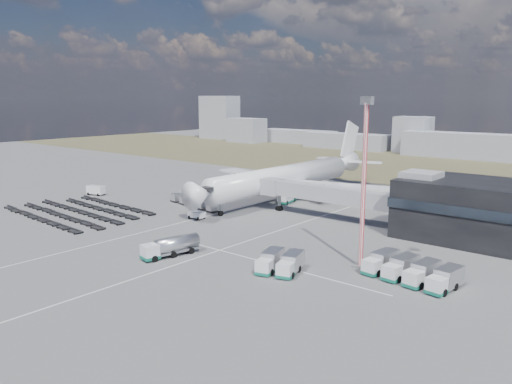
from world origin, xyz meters
The scene contains 15 objects.
ground centered at (0.00, 0.00, 0.00)m, with size 420.00×420.00×0.00m, color #565659.
grass_strip centered at (0.00, 110.00, 0.01)m, with size 420.00×90.00×0.01m, color #4E492F.
lane_markings centered at (9.77, 3.00, 0.01)m, with size 47.12×110.00×0.01m.
terminal centered at (47.77, 23.96, 5.25)m, with size 30.40×16.40×11.00m.
jet_bridge centered at (15.90, 20.42, 5.05)m, with size 30.30×3.80×7.05m.
airliner centered at (0.00, 32.38, 5.29)m, with size 51.59×64.53×17.62m.
fuel_tanker centered at (12.28, -14.80, 1.48)m, with size 4.07×9.41×2.95m.
pushback_tug centered at (-1.89, 4.10, 0.73)m, with size 3.22×1.81×1.46m, color white.
utility_van centered at (-39.09, 5.38, 1.17)m, with size 4.41×2.00×2.35m, color white.
catering_truck centered at (2.65, 28.11, 1.36)m, with size 3.57×6.15×2.65m.
service_trucks_near centered at (29.30, -9.82, 1.34)m, with size 6.62×7.31×2.47m.
service_trucks_far centered at (44.50, -1.48, 1.38)m, with size 12.17×7.72×2.55m.
uld_row centered at (-10.46, 11.19, 1.08)m, with size 16.52×4.25×1.81m.
baggage_dollies centered at (-24.86, -8.02, 0.37)m, with size 33.07×20.16×0.73m.
floodlight_mast centered at (36.87, -0.97, 11.93)m, with size 2.25×1.84×23.81m.
Camera 1 is at (68.62, -62.37, 23.57)m, focal length 35.00 mm.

